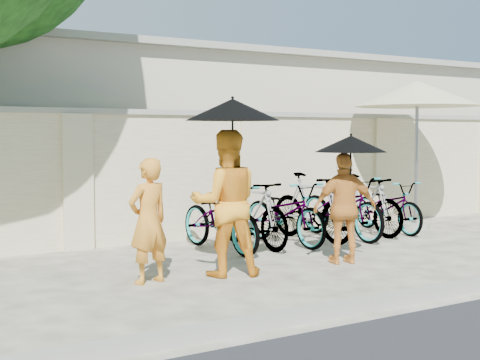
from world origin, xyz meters
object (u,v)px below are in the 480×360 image
monk_right (345,208)px  patio_umbrella (417,95)px  monk_center (226,203)px  monk_left (148,221)px

monk_right → patio_umbrella: patio_umbrella is taller
monk_right → patio_umbrella: bearing=-131.3°
patio_umbrella → monk_center: bearing=-161.2°
monk_left → monk_center: 0.98m
monk_left → monk_right: bearing=160.6°
monk_right → patio_umbrella: 4.02m
monk_center → monk_left: bearing=13.8°
monk_center → patio_umbrella: bearing=-141.5°
monk_left → monk_right: size_ratio=0.98×
monk_right → patio_umbrella: size_ratio=0.50×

